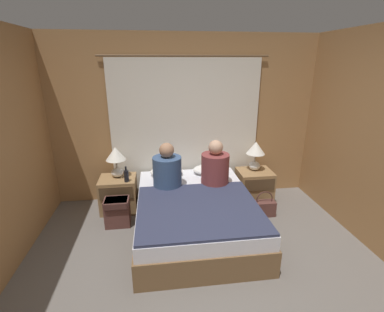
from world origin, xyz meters
name	(u,v)px	position (x,y,z in m)	size (l,w,h in m)	color
ground_plane	(210,292)	(0.00, 0.00, 0.00)	(16.00, 16.00, 0.00)	#66605B
wall_back	(185,120)	(0.00, 2.12, 1.25)	(4.10, 0.06, 2.50)	#A37547
curtain_panel	(186,131)	(0.00, 2.06, 1.09)	(2.44, 0.03, 2.19)	silver
bed	(195,214)	(0.00, 1.04, 0.24)	(1.46, 1.93, 0.48)	brown
nightstand_left	(119,194)	(-1.04, 1.74, 0.25)	(0.52, 0.46, 0.50)	#937047
nightstand_right	(254,186)	(1.04, 1.74, 0.25)	(0.52, 0.46, 0.50)	#937047
lamp_left	(116,158)	(-1.04, 1.79, 0.80)	(0.28, 0.28, 0.45)	silver
lamp_right	(256,152)	(1.04, 1.79, 0.80)	(0.28, 0.28, 0.45)	silver
pillow_left	(167,172)	(-0.32, 1.80, 0.54)	(0.49, 0.34, 0.12)	white
pillow_right	(209,169)	(0.32, 1.80, 0.54)	(0.49, 0.34, 0.12)	white
blanket_on_bed	(199,208)	(0.00, 0.74, 0.50)	(1.40, 1.26, 0.03)	#2D334C
person_left_in_bed	(167,170)	(-0.33, 1.41, 0.73)	(0.39, 0.39, 0.62)	#38517A
person_right_in_bed	(215,167)	(0.33, 1.41, 0.73)	(0.38, 0.38, 0.63)	brown
beer_bottle_on_left_stand	(126,176)	(-0.89, 1.60, 0.59)	(0.07, 0.07, 0.23)	black
backpack_on_floor	(117,211)	(-1.01, 1.30, 0.22)	(0.32, 0.26, 0.39)	brown
handbag_on_floor	(264,208)	(1.03, 1.28, 0.12)	(0.32, 0.15, 0.38)	brown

